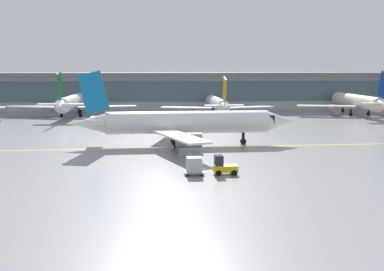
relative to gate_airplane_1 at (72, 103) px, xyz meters
The scene contains 9 objects.
ground_plane 76.17m from the gate_airplane_1, 74.78° to the right, with size 400.00×400.00×0.00m, color gray.
taxiway_centreline_stripe 51.89m from the gate_airplane_1, 63.10° to the right, with size 110.00×0.36×0.01m, color yellow.
terminal_concourse 26.00m from the gate_airplane_1, 39.64° to the left, with size 170.77×11.00×9.60m.
gate_airplane_1 is the anchor object (origin of this frame).
gate_airplane_2 32.78m from the gate_airplane_1, ahead, with size 25.93×27.83×9.24m.
gate_airplane_3 65.18m from the gate_airplane_1, ahead, with size 29.16×31.37×10.40m.
taxiing_regional_jet 49.84m from the gate_airplane_1, 62.50° to the right, with size 32.89×30.56×10.90m.
baggage_tug 69.97m from the gate_airplane_1, 68.15° to the right, with size 2.63×1.68×2.10m.
cargo_dolly_lead 68.92m from the gate_airplane_1, 70.61° to the right, with size 2.14×1.65×1.94m.
Camera 1 is at (-1.13, -46.69, 11.81)m, focal length 49.32 mm.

